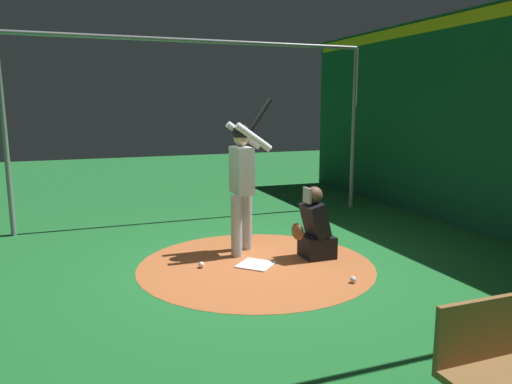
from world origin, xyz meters
TOP-DOWN VIEW (x-y plane):
  - ground_plane at (0.00, 0.00)m, footprint 27.20×27.20m
  - dirt_circle at (0.00, 0.00)m, footprint 3.00×3.00m
  - home_plate at (0.00, 0.00)m, footprint 0.59×0.59m
  - batter at (-0.02, -0.58)m, footprint 0.68×0.49m
  - catcher at (-0.84, -0.03)m, footprint 0.58×0.40m
  - back_wall at (-3.96, 0.00)m, footprint 0.23×11.20m
  - cage_frame at (0.00, 0.00)m, footprint 6.15×5.45m
  - baseball_0 at (0.68, -0.15)m, footprint 0.07×0.07m
  - baseball_1 at (-0.82, 0.98)m, footprint 0.07×0.07m

SIDE VIEW (x-z plane):
  - ground_plane at x=0.00m, z-range 0.00..0.00m
  - dirt_circle at x=0.00m, z-range 0.00..0.01m
  - home_plate at x=0.00m, z-range 0.01..0.02m
  - baseball_0 at x=0.68m, z-range 0.01..0.08m
  - baseball_1 at x=-0.82m, z-range 0.01..0.08m
  - catcher at x=-0.84m, z-range -0.10..0.86m
  - batter at x=-0.02m, z-range 0.02..2.13m
  - back_wall at x=-3.96m, z-range 0.01..3.53m
  - cage_frame at x=0.00m, z-range 0.64..3.74m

